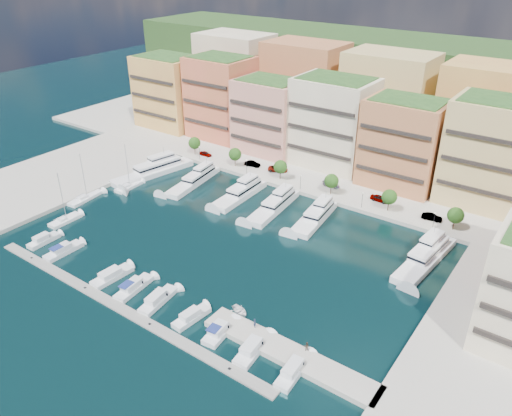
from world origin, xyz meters
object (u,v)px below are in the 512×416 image
object	(u,v)px
lamppost_1	(247,164)
cruiser_9	(294,371)
person_0	(255,323)
yacht_1	(195,180)
yacht_4	(316,216)
car_1	(252,164)
sailboat_1	(85,198)
lamppost_4	(434,218)
tender_1	(269,329)
cruiser_6	(191,317)
car_2	(278,169)
car_4	(379,198)
sailboat_2	(129,187)
lamppost_2	(301,180)
car_0	(206,154)
tree_2	(280,167)
lamppost_3	(362,197)
lamppost_0	(199,151)
tree_5	(456,215)
tree_0	(194,143)
tree_3	(331,181)
cruiser_4	(134,288)
sailboat_0	(65,221)
person_1	(307,346)
cruiser_0	(43,241)
cruiser_8	(252,349)
tree_4	(389,197)
tree_1	(235,154)
yacht_0	(155,170)
cruiser_7	(219,332)
car_3	(331,184)
cruiser_3	(112,276)
yacht_6	(427,256)
tender_0	(240,311)
yacht_2	(241,192)
cruiser_1	(63,251)

from	to	relation	value
lamppost_1	cruiser_9	distance (m)	75.38
cruiser_9	person_0	size ratio (longest dim) A/B	4.91
yacht_1	yacht_4	bearing A→B (deg)	1.97
car_1	sailboat_1	bearing A→B (deg)	139.96
lamppost_4	tender_1	world-z (taller)	lamppost_4
cruiser_6	car_2	world-z (taller)	car_2
lamppost_1	car_4	size ratio (longest dim) A/B	0.89
yacht_4	sailboat_2	xyz separation A→B (m)	(-50.85, -14.49, -0.77)
lamppost_2	car_0	world-z (taller)	lamppost_2
tree_2	tender_1	distance (m)	61.65
car_1	lamppost_3	bearing A→B (deg)	-107.65
lamppost_0	sailboat_1	bearing A→B (deg)	-102.16
tree_5	cruiser_9	distance (m)	58.72
tree_0	cruiser_6	world-z (taller)	tree_0
yacht_4	person_0	xyz separation A→B (m)	(11.13, -40.85, 0.83)
tree_3	person_0	world-z (taller)	tree_3
cruiser_4	car_4	bearing A→B (deg)	68.47
sailboat_0	person_1	bearing A→B (deg)	-3.36
cruiser_0	person_0	xyz separation A→B (m)	(55.87, 4.16, 1.37)
yacht_1	car_2	size ratio (longest dim) A/B	3.80
cruiser_8	car_2	xyz separation A→B (m)	(-36.03, 62.22, 1.25)
tree_4	person_0	bearing A→B (deg)	-92.08
yacht_1	tree_1	bearing A→B (deg)	77.85
yacht_0	cruiser_7	distance (m)	71.88
car_1	car_3	size ratio (longest dim) A/B	1.01
lamppost_0	car_0	world-z (taller)	lamppost_0
tree_3	cruiser_6	bearing A→B (deg)	-87.08
cruiser_4	yacht_1	bearing A→B (deg)	117.77
cruiser_0	car_4	distance (m)	81.97
yacht_0	car_0	size ratio (longest dim) A/B	6.42
lamppost_1	tender_1	size ratio (longest dim) A/B	2.49
cruiser_3	cruiser_8	bearing A→B (deg)	0.00
car_2	cruiser_9	bearing A→B (deg)	-168.46
yacht_6	tender_0	bearing A→B (deg)	-121.09
cruiser_4	sailboat_0	distance (m)	35.10
tree_2	tree_5	xyz separation A→B (m)	(48.00, 0.00, 0.00)
lamppost_1	cruiser_9	size ratio (longest dim) A/B	0.46
yacht_2	cruiser_0	xyz separation A→B (m)	(-22.28, -44.66, -0.66)
tree_1	tree_5	xyz separation A→B (m)	(64.00, 0.00, 0.00)
sailboat_1	person_0	xyz separation A→B (m)	(65.94, -14.98, 1.61)
tree_4	yacht_1	bearing A→B (deg)	-164.29
lamppost_4	cruiser_1	world-z (taller)	lamppost_4
lamppost_2	cruiser_3	size ratio (longest dim) A/B	0.47
yacht_2	person_1	world-z (taller)	yacht_2
tender_1	car_0	size ratio (longest dim) A/B	0.42
cruiser_1	tree_4	bearing A→B (deg)	49.00
sailboat_1	person_1	bearing A→B (deg)	-10.84
yacht_2	cruiser_0	world-z (taller)	yacht_2
tender_0	car_4	distance (m)	55.03
cruiser_4	car_3	bearing A→B (deg)	80.74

